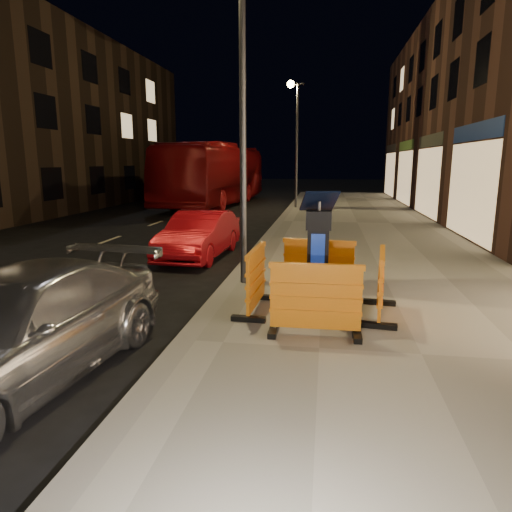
# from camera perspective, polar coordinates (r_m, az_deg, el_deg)

# --- Properties ---
(ground_plane) EXTENTS (120.00, 120.00, 0.00)m
(ground_plane) POSITION_cam_1_polar(r_m,az_deg,el_deg) (6.24, -8.87, -11.59)
(ground_plane) COLOR black
(ground_plane) RESTS_ON ground
(sidewalk) EXTENTS (6.00, 60.00, 0.15)m
(sidewalk) POSITION_cam_1_polar(r_m,az_deg,el_deg) (6.07, 19.93, -12.11)
(sidewalk) COLOR gray
(sidewalk) RESTS_ON ground
(kerb) EXTENTS (0.30, 60.00, 0.15)m
(kerb) POSITION_cam_1_polar(r_m,az_deg,el_deg) (6.21, -8.89, -10.95)
(kerb) COLOR slate
(kerb) RESTS_ON ground
(parking_kiosk) EXTENTS (0.61, 0.61, 1.77)m
(parking_kiosk) POSITION_cam_1_polar(r_m,az_deg,el_deg) (6.99, 7.73, -0.08)
(parking_kiosk) COLOR black
(parking_kiosk) RESTS_ON sidewalk
(barrier_front) EXTENTS (1.27, 0.53, 0.99)m
(barrier_front) POSITION_cam_1_polar(r_m,az_deg,el_deg) (6.16, 7.45, -5.45)
(barrier_front) COLOR orange
(barrier_front) RESTS_ON sidewalk
(barrier_back) EXTENTS (1.33, 0.69, 0.99)m
(barrier_back) POSITION_cam_1_polar(r_m,az_deg,el_deg) (8.00, 7.79, -1.45)
(barrier_back) COLOR orange
(barrier_back) RESTS_ON sidewalk
(barrier_kerbside) EXTENTS (0.58, 1.29, 0.99)m
(barrier_kerbside) POSITION_cam_1_polar(r_m,az_deg,el_deg) (7.15, 0.01, -2.92)
(barrier_kerbside) COLOR orange
(barrier_kerbside) RESTS_ON sidewalk
(barrier_bldgside) EXTENTS (0.67, 1.32, 0.99)m
(barrier_bldgside) POSITION_cam_1_polar(r_m,az_deg,el_deg) (7.13, 15.31, -3.41)
(barrier_bldgside) COLOR orange
(barrier_bldgside) RESTS_ON sidewalk
(car_silver) EXTENTS (2.25, 4.49, 1.25)m
(car_silver) POSITION_cam_1_polar(r_m,az_deg,el_deg) (6.03, -27.16, -13.67)
(car_silver) COLOR #B3B3B8
(car_silver) RESTS_ON ground
(car_red) EXTENTS (1.46, 3.68, 1.19)m
(car_red) POSITION_cam_1_polar(r_m,az_deg,el_deg) (11.98, -7.00, -0.17)
(car_red) COLOR #AB0C15
(car_red) RESTS_ON ground
(bus_doubledecker) EXTENTS (3.64, 12.50, 3.44)m
(bus_doubledecker) POSITION_cam_1_polar(r_m,az_deg,el_deg) (26.52, -5.05, 6.40)
(bus_doubledecker) COLOR maroon
(bus_doubledecker) RESTS_ON ground
(street_lamp_mid) EXTENTS (0.12, 0.12, 6.00)m
(street_lamp_mid) POSITION_cam_1_polar(r_m,az_deg,el_deg) (8.62, -1.66, 16.36)
(street_lamp_mid) COLOR #3F3F44
(street_lamp_mid) RESTS_ON sidewalk
(street_lamp_far) EXTENTS (0.12, 0.12, 6.00)m
(street_lamp_far) POSITION_cam_1_polar(r_m,az_deg,el_deg) (23.51, 5.12, 13.40)
(street_lamp_far) COLOR #3F3F44
(street_lamp_far) RESTS_ON sidewalk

